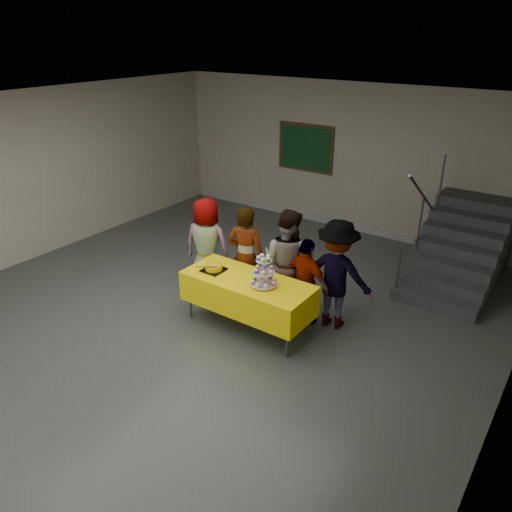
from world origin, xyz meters
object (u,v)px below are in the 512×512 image
at_px(bear_cake, 214,267).
at_px(noticeboard, 305,148).
at_px(schoolchild_d, 306,283).
at_px(schoolchild_a, 207,245).
at_px(cupcake_stand, 264,274).
at_px(schoolchild_b, 246,257).
at_px(staircase, 462,249).
at_px(schoolchild_e, 336,275).
at_px(schoolchild_c, 287,261).
at_px(bake_table, 248,293).

height_order(bear_cake, noticeboard, noticeboard).
bearing_deg(schoolchild_d, schoolchild_a, 10.75).
height_order(cupcake_stand, schoolchild_b, schoolchild_b).
xyz_separation_m(cupcake_stand, staircase, (1.74, 3.50, -0.46)).
bearing_deg(noticeboard, schoolchild_e, -53.82).
bearing_deg(schoolchild_e, schoolchild_c, -6.17).
distance_m(schoolchild_e, staircase, 2.92).
bearing_deg(schoolchild_c, schoolchild_e, -178.12).
height_order(schoolchild_d, noticeboard, noticeboard).
relative_size(bear_cake, schoolchild_e, 0.22).
height_order(cupcake_stand, schoolchild_c, schoolchild_c).
xyz_separation_m(cupcake_stand, schoolchild_d, (0.33, 0.58, -0.29)).
distance_m(bake_table, cupcake_stand, 0.48).
xyz_separation_m(schoolchild_e, noticeboard, (-2.59, 3.54, 0.79)).
bearing_deg(schoolchild_d, schoolchild_c, -11.47).
distance_m(schoolchild_c, schoolchild_d, 0.49).
xyz_separation_m(schoolchild_a, schoolchild_b, (0.78, -0.01, 0.02)).
xyz_separation_m(schoolchild_d, schoolchild_e, (0.36, 0.22, 0.15)).
xyz_separation_m(bake_table, staircase, (2.02, 3.48, -0.07)).
bearing_deg(schoolchild_e, bear_cake, 19.44).
height_order(bake_table, bear_cake, bear_cake).
bearing_deg(schoolchild_d, bear_cake, 38.52).
bearing_deg(staircase, noticeboard, 167.07).
relative_size(bear_cake, schoolchild_a, 0.23).
distance_m(schoolchild_a, noticeboard, 3.87).
xyz_separation_m(schoolchild_e, staircase, (1.05, 2.70, -0.32)).
height_order(bear_cake, schoolchild_a, schoolchild_a).
xyz_separation_m(cupcake_stand, schoolchild_b, (-0.71, 0.56, -0.15)).
distance_m(schoolchild_c, noticeboard, 4.09).
distance_m(schoolchild_b, staircase, 3.84).
xyz_separation_m(schoolchild_b, staircase, (2.45, 2.94, -0.31)).
bearing_deg(staircase, schoolchild_a, -137.90).
distance_m(bake_table, schoolchild_b, 0.73).
bearing_deg(bake_table, noticeboard, 110.57).
bearing_deg(cupcake_stand, noticeboard, 113.71).
relative_size(bear_cake, schoolchild_d, 0.27).
bearing_deg(schoolchild_d, noticeboard, -48.64).
relative_size(schoolchild_a, schoolchild_b, 0.98).
bearing_deg(schoolchild_c, bear_cake, 45.70).
relative_size(cupcake_stand, schoolchild_a, 0.29).
height_order(staircase, noticeboard, noticeboard).
xyz_separation_m(cupcake_stand, schoolchild_c, (-0.10, 0.75, -0.14)).
distance_m(bake_table, schoolchild_d, 0.84).
distance_m(cupcake_stand, noticeboard, 4.78).
bearing_deg(staircase, schoolchild_b, -129.84).
relative_size(bear_cake, schoolchild_b, 0.22).
relative_size(bake_table, schoolchild_d, 1.42).
bearing_deg(noticeboard, schoolchild_d, -59.28).
relative_size(schoolchild_c, schoolchild_e, 1.00).
bearing_deg(bake_table, schoolchild_d, 42.48).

